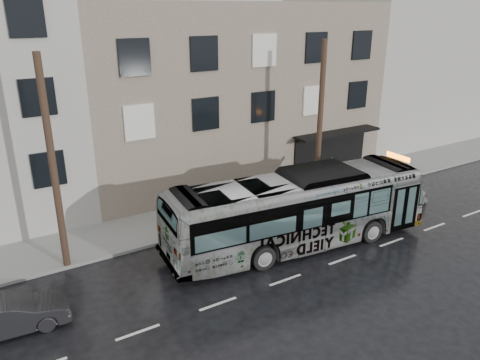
# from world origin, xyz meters

# --- Properties ---
(ground) EXTENTS (120.00, 120.00, 0.00)m
(ground) POSITION_xyz_m (0.00, 0.00, 0.00)
(ground) COLOR black
(ground) RESTS_ON ground
(sidewalk) EXTENTS (90.00, 3.60, 0.15)m
(sidewalk) POSITION_xyz_m (0.00, 4.90, 0.07)
(sidewalk) COLOR gray
(sidewalk) RESTS_ON ground
(building_taupe) EXTENTS (20.00, 12.00, 11.00)m
(building_taupe) POSITION_xyz_m (5.00, 12.70, 5.50)
(building_taupe) COLOR gray
(building_taupe) RESTS_ON ground
(building_filler) EXTENTS (18.00, 12.00, 12.00)m
(building_filler) POSITION_xyz_m (24.00, 12.70, 6.00)
(building_filler) COLOR #AAA8A1
(building_filler) RESTS_ON ground
(utility_pole_front) EXTENTS (0.30, 0.30, 9.00)m
(utility_pole_front) POSITION_xyz_m (6.50, 3.30, 4.65)
(utility_pole_front) COLOR #432E21
(utility_pole_front) RESTS_ON sidewalk
(utility_pole_rear) EXTENTS (0.30, 0.30, 9.00)m
(utility_pole_rear) POSITION_xyz_m (-7.50, 3.30, 4.65)
(utility_pole_rear) COLOR #432E21
(utility_pole_rear) RESTS_ON sidewalk
(sign_post) EXTENTS (0.06, 0.06, 2.40)m
(sign_post) POSITION_xyz_m (7.60, 3.30, 1.35)
(sign_post) COLOR slate
(sign_post) RESTS_ON sidewalk
(bus) EXTENTS (13.13, 4.36, 3.59)m
(bus) POSITION_xyz_m (2.32, -0.24, 1.79)
(bus) COLOR #B2B2B2
(bus) RESTS_ON ground
(white_sedan) EXTENTS (4.95, 2.38, 1.39)m
(white_sedan) POSITION_xyz_m (9.71, 0.43, 0.70)
(white_sedan) COLOR #B1AFA9
(white_sedan) RESTS_ON ground
(dark_sedan) EXTENTS (4.05, 1.65, 1.31)m
(dark_sedan) POSITION_xyz_m (-10.16, -0.12, 0.65)
(dark_sedan) COLOR black
(dark_sedan) RESTS_ON ground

